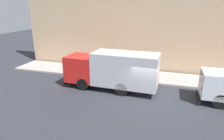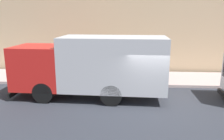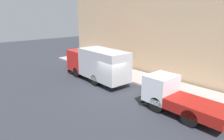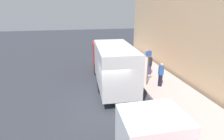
{
  "view_description": "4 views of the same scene",
  "coord_description": "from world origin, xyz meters",
  "px_view_note": "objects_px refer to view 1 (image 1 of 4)",
  "views": [
    {
      "loc": [
        -13.68,
        -1.26,
        6.73
      ],
      "look_at": [
        1.39,
        3.2,
        1.55
      ],
      "focal_mm": 31.16,
      "sensor_mm": 36.0,
      "label": 1
    },
    {
      "loc": [
        -10.41,
        1.25,
        4.21
      ],
      "look_at": [
        1.22,
        2.04,
        1.45
      ],
      "focal_mm": 36.89,
      "sensor_mm": 36.0,
      "label": 2
    },
    {
      "loc": [
        -10.64,
        -12.3,
        6.41
      ],
      "look_at": [
        1.18,
        1.0,
        1.47
      ],
      "focal_mm": 32.44,
      "sensor_mm": 36.0,
      "label": 3
    },
    {
      "loc": [
        -1.52,
        -9.1,
        5.56
      ],
      "look_at": [
        0.81,
        2.11,
        1.51
      ],
      "focal_mm": 28.3,
      "sensor_mm": 36.0,
      "label": 4
    }
  ],
  "objects_px": {
    "street_sign_post": "(129,63)",
    "pedestrian_standing": "(135,67)",
    "pedestrian_third": "(105,66)",
    "traffic_cone_orange": "(85,72)",
    "pedestrian_walking": "(112,65)",
    "large_utility_truck": "(112,69)"
  },
  "relations": [
    {
      "from": "traffic_cone_orange",
      "to": "pedestrian_standing",
      "type": "bearing_deg",
      "value": -78.09
    },
    {
      "from": "pedestrian_third",
      "to": "traffic_cone_orange",
      "type": "distance_m",
      "value": 2.05
    },
    {
      "from": "pedestrian_third",
      "to": "traffic_cone_orange",
      "type": "relative_size",
      "value": 2.73
    },
    {
      "from": "traffic_cone_orange",
      "to": "street_sign_post",
      "type": "height_order",
      "value": "street_sign_post"
    },
    {
      "from": "large_utility_truck",
      "to": "pedestrian_standing",
      "type": "height_order",
      "value": "large_utility_truck"
    },
    {
      "from": "large_utility_truck",
      "to": "pedestrian_walking",
      "type": "relative_size",
      "value": 4.73
    },
    {
      "from": "traffic_cone_orange",
      "to": "pedestrian_walking",
      "type": "bearing_deg",
      "value": -63.72
    },
    {
      "from": "pedestrian_walking",
      "to": "street_sign_post",
      "type": "relative_size",
      "value": 0.64
    },
    {
      "from": "traffic_cone_orange",
      "to": "street_sign_post",
      "type": "relative_size",
      "value": 0.24
    },
    {
      "from": "pedestrian_walking",
      "to": "street_sign_post",
      "type": "xyz_separation_m",
      "value": [
        -1.03,
        -1.97,
        0.66
      ]
    },
    {
      "from": "pedestrian_standing",
      "to": "pedestrian_third",
      "type": "bearing_deg",
      "value": 123.3
    },
    {
      "from": "pedestrian_walking",
      "to": "street_sign_post",
      "type": "height_order",
      "value": "street_sign_post"
    },
    {
      "from": "pedestrian_standing",
      "to": "pedestrian_walking",
      "type": "bearing_deg",
      "value": 110.33
    },
    {
      "from": "pedestrian_walking",
      "to": "traffic_cone_orange",
      "type": "bearing_deg",
      "value": 128.1
    },
    {
      "from": "pedestrian_walking",
      "to": "pedestrian_standing",
      "type": "xyz_separation_m",
      "value": [
        -0.19,
        -2.39,
        0.04
      ]
    },
    {
      "from": "large_utility_truck",
      "to": "street_sign_post",
      "type": "xyz_separation_m",
      "value": [
        2.46,
        -0.9,
        -0.05
      ]
    },
    {
      "from": "street_sign_post",
      "to": "pedestrian_standing",
      "type": "bearing_deg",
      "value": -26.69
    },
    {
      "from": "pedestrian_walking",
      "to": "pedestrian_third",
      "type": "bearing_deg",
      "value": 150.07
    },
    {
      "from": "large_utility_truck",
      "to": "pedestrian_walking",
      "type": "bearing_deg",
      "value": 19.08
    },
    {
      "from": "large_utility_truck",
      "to": "pedestrian_third",
      "type": "relative_size",
      "value": 4.74
    },
    {
      "from": "traffic_cone_orange",
      "to": "large_utility_truck",
      "type": "bearing_deg",
      "value": -123.03
    },
    {
      "from": "large_utility_truck",
      "to": "pedestrian_walking",
      "type": "distance_m",
      "value": 3.71
    }
  ]
}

